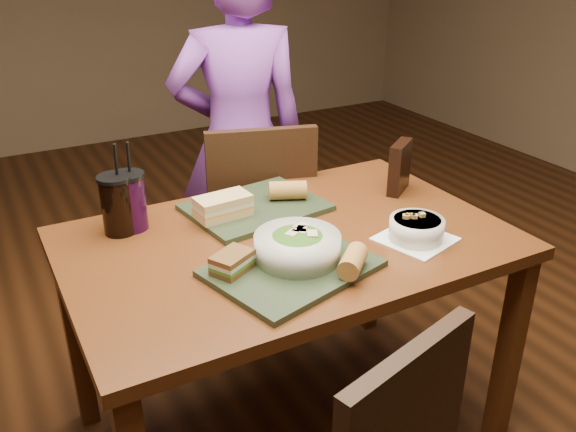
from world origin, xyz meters
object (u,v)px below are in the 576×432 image
object	(u,v)px
sandwich_near	(232,262)
dining_table	(288,264)
salad_bowl	(297,245)
baguette_near	(353,261)
diner	(240,142)
cup_berry	(130,201)
chair_far	(252,224)
tray_near	(292,268)
soup_bowl	(416,228)
tray_far	(256,207)
cup_cola	(118,204)
baguette_far	(288,190)
chip_bag	(400,167)
sandwich_far	(223,206)

from	to	relation	value
sandwich_near	dining_table	bearing A→B (deg)	28.84
salad_bowl	baguette_near	world-z (taller)	salad_bowl
diner	cup_berry	xyz separation A→B (m)	(-0.60, -0.52, 0.06)
chair_far	tray_near	bearing A→B (deg)	-107.06
soup_bowl	sandwich_near	bearing A→B (deg)	173.64
dining_table	chair_far	xyz separation A→B (m)	(0.14, 0.55, -0.14)
tray_far	cup_cola	xyz separation A→B (m)	(-0.43, 0.05, 0.08)
chair_far	baguette_near	distance (m)	0.89
sandwich_near	baguette_far	xyz separation A→B (m)	(0.35, 0.35, 0.01)
chair_far	soup_bowl	world-z (taller)	chair_far
salad_bowl	cup_cola	distance (m)	0.57
baguette_far	chip_bag	size ratio (longest dim) A/B	0.70
tray_near	baguette_near	world-z (taller)	baguette_near
chair_far	tray_near	xyz separation A→B (m)	(-0.23, -0.73, 0.24)
baguette_far	sandwich_near	bearing A→B (deg)	-135.56
chair_far	diner	bearing A→B (deg)	74.60
diner	soup_bowl	size ratio (longest dim) A/B	6.46
baguette_far	cup_berry	world-z (taller)	cup_berry
sandwich_far	chip_bag	world-z (taller)	chip_bag
dining_table	sandwich_far	size ratio (longest dim) A/B	7.37
cup_berry	chip_bag	world-z (taller)	cup_berry
chair_far	tray_near	distance (m)	0.80
chair_far	dining_table	bearing A→B (deg)	-104.12
sandwich_far	chair_far	bearing A→B (deg)	53.78
diner	baguette_near	xyz separation A→B (m)	(-0.17, -1.09, 0.01)
tray_far	sandwich_near	distance (m)	0.43
chip_bag	diner	bearing A→B (deg)	78.18
dining_table	tray_near	bearing A→B (deg)	-115.49
diner	sandwich_far	distance (m)	0.70
salad_bowl	sandwich_near	xyz separation A→B (m)	(-0.18, 0.02, -0.01)
baguette_far	salad_bowl	bearing A→B (deg)	-114.72
baguette_near	cup_cola	xyz separation A→B (m)	(-0.47, 0.55, 0.05)
tray_near	sandwich_far	world-z (taller)	sandwich_far
soup_bowl	sandwich_far	size ratio (longest dim) A/B	1.37
salad_bowl	diner	bearing A→B (deg)	74.71
chair_far	tray_near	size ratio (longest dim) A/B	2.24
tray_far	baguette_near	bearing A→B (deg)	-85.48
tray_far	soup_bowl	xyz separation A→B (m)	(0.32, -0.41, 0.03)
diner	sandwich_near	xyz separation A→B (m)	(-0.45, -0.93, 0.01)
chip_bag	soup_bowl	bearing A→B (deg)	-155.45
cup_cola	cup_berry	world-z (taller)	cup_cola
diner	sandwich_near	distance (m)	1.03
cup_berry	chair_far	bearing A→B (deg)	27.32
chair_far	tray_far	world-z (taller)	chair_far
chair_far	baguette_near	world-z (taller)	chair_far
sandwich_near	chip_bag	world-z (taller)	chip_bag
tray_near	sandwich_far	distance (m)	0.38
dining_table	tray_far	xyz separation A→B (m)	(-0.00, 0.22, 0.10)
sandwich_far	chip_bag	size ratio (longest dim) A/B	0.99
dining_table	chair_far	distance (m)	0.59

